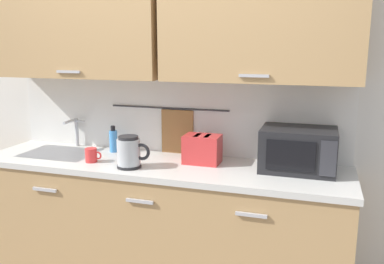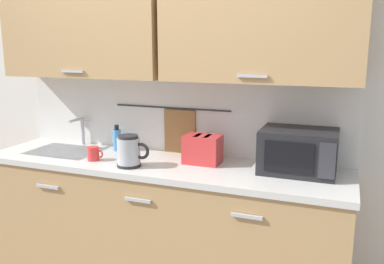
# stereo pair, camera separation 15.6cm
# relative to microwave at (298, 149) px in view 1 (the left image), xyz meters

# --- Properties ---
(counter_unit) EXTENTS (2.53, 0.64, 0.90)m
(counter_unit) POSITION_rel_microwave_xyz_m (-0.92, -0.11, -0.58)
(counter_unit) COLOR tan
(counter_unit) RESTS_ON ground
(back_wall_assembly) EXTENTS (3.70, 0.41, 2.50)m
(back_wall_assembly) POSITION_rel_microwave_xyz_m (-0.91, 0.12, 0.49)
(back_wall_assembly) COLOR silver
(back_wall_assembly) RESTS_ON ground
(sink_faucet) EXTENTS (0.09, 0.17, 0.22)m
(sink_faucet) POSITION_rel_microwave_xyz_m (-1.69, 0.12, 0.01)
(sink_faucet) COLOR #B2B5BA
(sink_faucet) RESTS_ON counter_unit
(microwave) EXTENTS (0.46, 0.35, 0.27)m
(microwave) POSITION_rel_microwave_xyz_m (0.00, 0.00, 0.00)
(microwave) COLOR black
(microwave) RESTS_ON counter_unit
(electric_kettle) EXTENTS (0.23, 0.16, 0.21)m
(electric_kettle) POSITION_rel_microwave_xyz_m (-1.04, -0.27, -0.03)
(electric_kettle) COLOR black
(electric_kettle) RESTS_ON counter_unit
(dish_soap_bottle) EXTENTS (0.06, 0.06, 0.20)m
(dish_soap_bottle) POSITION_rel_microwave_xyz_m (-1.33, 0.06, -0.05)
(dish_soap_bottle) COLOR #3F8CD8
(dish_soap_bottle) RESTS_ON counter_unit
(mug_near_sink) EXTENTS (0.12, 0.08, 0.09)m
(mug_near_sink) POSITION_rel_microwave_xyz_m (-1.34, -0.23, -0.09)
(mug_near_sink) COLOR red
(mug_near_sink) RESTS_ON counter_unit
(toaster) EXTENTS (0.26, 0.17, 0.19)m
(toaster) POSITION_rel_microwave_xyz_m (-0.62, -0.02, -0.04)
(toaster) COLOR red
(toaster) RESTS_ON counter_unit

